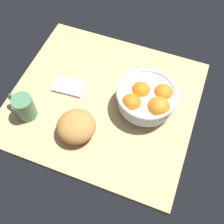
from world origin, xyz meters
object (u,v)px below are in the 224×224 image
object	(u,v)px
fruit_bowl	(147,99)
bread_loaf	(76,126)
mug	(24,107)
napkin_folded	(69,87)

from	to	relation	value
fruit_bowl	bread_loaf	world-z (taller)	fruit_bowl
mug	fruit_bowl	bearing A→B (deg)	-156.03
fruit_bowl	bread_loaf	size ratio (longest dim) A/B	1.60
napkin_folded	mug	xyz separation A→B (cm)	(9.89, 16.98, 4.41)
bread_loaf	mug	size ratio (longest dim) A/B	1.19
bread_loaf	napkin_folded	distance (cm)	20.98
fruit_bowl	mug	world-z (taller)	fruit_bowl
bread_loaf	napkin_folded	world-z (taller)	bread_loaf
napkin_folded	fruit_bowl	bearing A→B (deg)	-177.11
fruit_bowl	napkin_folded	xyz separation A→B (cm)	(31.91, 1.61, -6.09)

